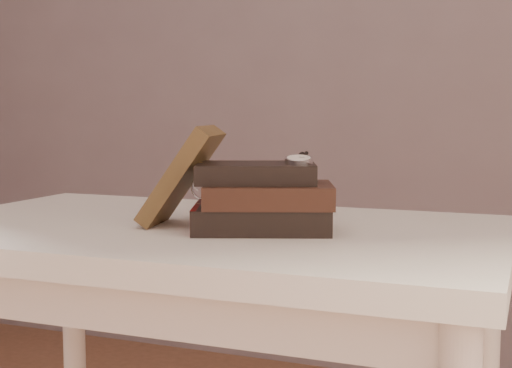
% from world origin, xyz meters
% --- Properties ---
extents(table, '(1.00, 0.60, 0.75)m').
position_xyz_m(table, '(0.00, 0.35, 0.66)').
color(table, silver).
rests_on(table, ground).
extents(book_stack, '(0.26, 0.21, 0.11)m').
position_xyz_m(book_stack, '(0.12, 0.33, 0.80)').
color(book_stack, black).
rests_on(book_stack, table).
extents(journal, '(0.15, 0.14, 0.17)m').
position_xyz_m(journal, '(-0.03, 0.33, 0.83)').
color(journal, '#3D2B17').
rests_on(journal, table).
extents(pocket_watch, '(0.06, 0.15, 0.02)m').
position_xyz_m(pocket_watch, '(0.17, 0.34, 0.87)').
color(pocket_watch, silver).
rests_on(pocket_watch, book_stack).
extents(eyeglasses, '(0.12, 0.13, 0.04)m').
position_xyz_m(eyeglasses, '(0.02, 0.37, 0.81)').
color(eyeglasses, silver).
rests_on(eyeglasses, book_stack).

